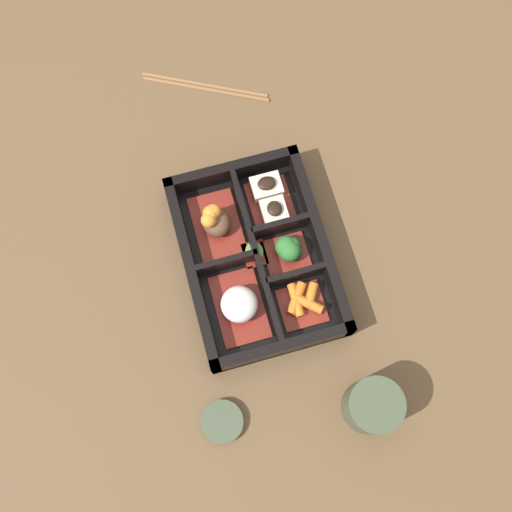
% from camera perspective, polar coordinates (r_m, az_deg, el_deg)
% --- Properties ---
extents(ground_plane, '(3.00, 3.00, 0.00)m').
position_cam_1_polar(ground_plane, '(0.87, 0.00, -0.47)').
color(ground_plane, brown).
extents(bento_base, '(0.28, 0.20, 0.01)m').
position_cam_1_polar(bento_base, '(0.86, 0.00, -0.38)').
color(bento_base, black).
rests_on(bento_base, ground_plane).
extents(bento_rim, '(0.28, 0.20, 0.05)m').
position_cam_1_polar(bento_rim, '(0.84, 0.13, -0.02)').
color(bento_rim, black).
rests_on(bento_rim, ground_plane).
extents(bowl_rice, '(0.10, 0.07, 0.04)m').
position_cam_1_polar(bowl_rice, '(0.82, -1.60, -4.69)').
color(bowl_rice, maroon).
rests_on(bowl_rice, bento_base).
extents(bowl_stew, '(0.10, 0.07, 0.05)m').
position_cam_1_polar(bowl_stew, '(0.85, -3.90, 3.31)').
color(bowl_stew, maroon).
rests_on(bowl_stew, bento_base).
extents(bowl_carrots, '(0.06, 0.06, 0.02)m').
position_cam_1_polar(bowl_carrots, '(0.83, 4.43, -4.38)').
color(bowl_carrots, maroon).
rests_on(bowl_carrots, bento_base).
extents(bowl_greens, '(0.05, 0.06, 0.04)m').
position_cam_1_polar(bowl_greens, '(0.84, 3.17, 0.59)').
color(bowl_greens, maroon).
rests_on(bowl_greens, bento_base).
extents(bowl_tofu, '(0.08, 0.06, 0.03)m').
position_cam_1_polar(bowl_tofu, '(0.87, 1.36, 5.41)').
color(bowl_tofu, maroon).
rests_on(bowl_tofu, bento_base).
extents(bowl_pickles, '(0.04, 0.03, 0.01)m').
position_cam_1_polar(bowl_pickles, '(0.85, -0.07, 0.35)').
color(bowl_pickles, maroon).
rests_on(bowl_pickles, bento_base).
extents(tea_cup, '(0.07, 0.07, 0.07)m').
position_cam_1_polar(tea_cup, '(0.81, 11.04, -13.83)').
color(tea_cup, '#424C38').
rests_on(tea_cup, ground_plane).
extents(chopsticks, '(0.11, 0.19, 0.01)m').
position_cam_1_polar(chopsticks, '(0.98, -4.73, 15.87)').
color(chopsticks, brown).
rests_on(chopsticks, ground_plane).
extents(sauce_dish, '(0.06, 0.06, 0.01)m').
position_cam_1_polar(sauce_dish, '(0.83, -3.24, -15.48)').
color(sauce_dish, '#424C38').
rests_on(sauce_dish, ground_plane).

